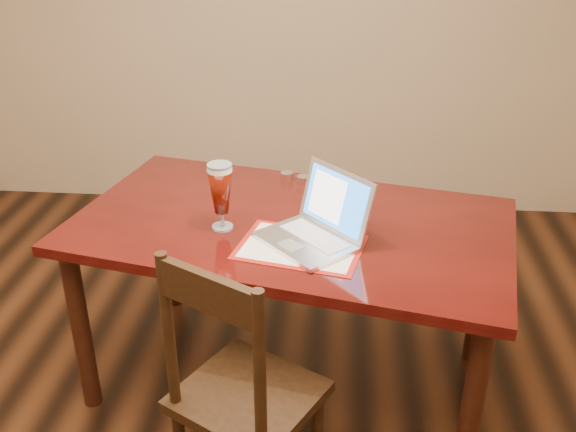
{
  "coord_description": "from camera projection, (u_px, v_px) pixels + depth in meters",
  "views": [
    {
      "loc": [
        0.54,
        -1.78,
        2.04
      ],
      "look_at": [
        0.34,
        0.46,
        0.91
      ],
      "focal_mm": 40.0,
      "sensor_mm": 36.0,
      "label": 1
    }
  ],
  "objects": [
    {
      "name": "room_shell",
      "position": [
        149.0,
        9.0,
        1.75
      ],
      "size": [
        4.51,
        5.01,
        2.71
      ],
      "color": "tan",
      "rests_on": "ground"
    },
    {
      "name": "dining_table",
      "position": [
        290.0,
        241.0,
        2.68
      ],
      "size": [
        1.95,
        1.35,
        1.11
      ],
      "rotation": [
        0.0,
        0.0,
        -0.21
      ],
      "color": "#460C09",
      "rests_on": "ground"
    },
    {
      "name": "dining_chair",
      "position": [
        242.0,
        394.0,
        2.21
      ],
      "size": [
        0.6,
        0.6,
        1.07
      ],
      "rotation": [
        0.0,
        0.0,
        -0.5
      ],
      "color": "#301C0D",
      "rests_on": "ground"
    }
  ]
}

